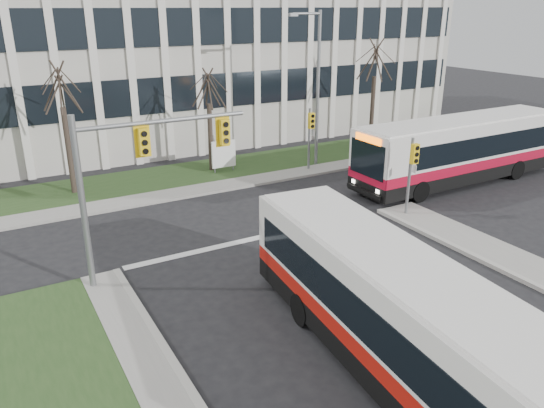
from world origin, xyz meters
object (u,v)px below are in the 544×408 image
(directory_sign, at_px, (224,154))
(bus_main, at_px, (397,319))
(streetlight, at_px, (316,82))
(bus_cross, at_px, (460,151))

(directory_sign, relative_size, bus_main, 0.16)
(streetlight, bearing_deg, bus_cross, -51.56)
(streetlight, bearing_deg, bus_main, -117.42)
(bus_main, bearing_deg, directory_sign, 84.46)
(directory_sign, relative_size, bus_cross, 0.15)
(bus_main, xyz_separation_m, bus_cross, (14.49, 10.98, 0.14))
(directory_sign, bearing_deg, bus_main, -100.85)
(bus_cross, bearing_deg, bus_main, -53.48)
(bus_main, height_order, bus_cross, bus_cross)
(directory_sign, bearing_deg, bus_cross, -36.41)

